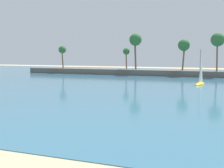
# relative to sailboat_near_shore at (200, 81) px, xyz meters

# --- Properties ---
(sea) EXTENTS (220.00, 110.22, 0.06)m
(sea) POSITION_rel_sailboat_near_shore_xyz_m (-6.06, 6.56, -0.78)
(sea) COLOR #386B84
(sea) RESTS_ON ground
(palm_headland) EXTENTS (104.33, 6.22, 13.19)m
(palm_headland) POSITION_rel_sailboat_near_shore_xyz_m (-6.69, 21.60, 1.49)
(palm_headland) COLOR #605B54
(palm_headland) RESTS_ON ground
(sailboat_near_shore) EXTENTS (2.83, 6.00, 8.37)m
(sailboat_near_shore) POSITION_rel_sailboat_near_shore_xyz_m (0.00, 0.00, 0.00)
(sailboat_near_shore) COLOR yellow
(sailboat_near_shore) RESTS_ON sea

